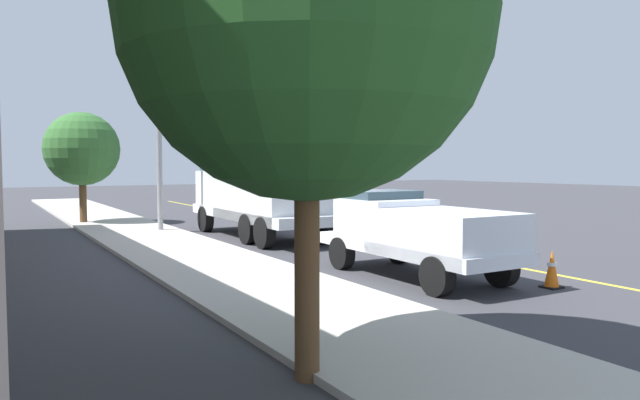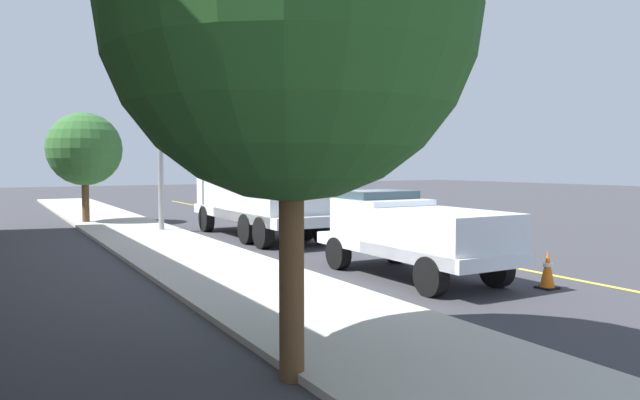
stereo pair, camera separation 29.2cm
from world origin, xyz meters
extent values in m
plane|color=#38383D|center=(0.00, 0.00, 0.00)|extent=(120.00, 120.00, 0.00)
cube|color=#B2ADA3|center=(0.20, 7.02, 0.06)|extent=(60.08, 5.34, 0.12)
cube|color=yellow|center=(0.00, 0.00, 0.00)|extent=(49.98, 1.61, 0.01)
cube|color=silver|center=(1.54, 3.18, 0.90)|extent=(8.27, 2.74, 0.36)
cube|color=silver|center=(4.16, 3.10, 1.67)|extent=(2.69, 2.43, 1.60)
cube|color=#384C56|center=(4.36, 3.10, 2.37)|extent=(1.86, 2.15, 0.64)
cube|color=silver|center=(0.56, 3.21, 1.62)|extent=(5.32, 2.65, 1.80)
cube|color=white|center=(-0.22, 3.40, 3.95)|extent=(1.70, 0.62, 2.88)
cube|color=white|center=(1.79, 3.81, 5.84)|extent=(2.77, 0.84, 1.29)
cube|color=white|center=(3.09, 4.08, 6.20)|extent=(0.90, 0.90, 0.90)
cube|color=yellow|center=(3.09, 4.08, 6.80)|extent=(0.36, 0.24, 0.60)
cylinder|color=black|center=(4.44, 4.22, 0.52)|extent=(1.05, 0.37, 1.04)
cylinder|color=black|center=(4.38, 1.97, 0.52)|extent=(1.05, 0.37, 1.04)
cylinder|color=black|center=(0.10, 4.35, 0.52)|extent=(1.05, 0.37, 1.04)
cylinder|color=black|center=(0.03, 2.10, 0.52)|extent=(1.05, 0.37, 1.04)
cylinder|color=black|center=(-1.21, 4.39, 0.52)|extent=(1.05, 0.37, 1.04)
cylinder|color=black|center=(-1.28, 2.14, 0.52)|extent=(1.05, 0.37, 1.04)
cube|color=white|center=(-7.49, 3.44, 0.75)|extent=(5.66, 2.26, 0.30)
cube|color=white|center=(-6.26, 3.41, 1.30)|extent=(2.07, 1.99, 1.10)
cube|color=#384C56|center=(-6.06, 3.40, 1.78)|extent=(1.39, 1.80, 0.56)
cube|color=white|center=(-8.50, 3.47, 1.15)|extent=(3.42, 2.20, 1.10)
cylinder|color=black|center=(-5.62, 4.33, 0.42)|extent=(0.85, 0.32, 0.84)
cylinder|color=black|center=(-5.67, 2.44, 0.42)|extent=(0.85, 0.32, 0.84)
cylinder|color=black|center=(-9.31, 4.44, 0.42)|extent=(0.85, 0.32, 0.84)
cylinder|color=black|center=(-9.37, 2.55, 0.42)|extent=(0.85, 0.32, 0.84)
cube|color=maroon|center=(7.50, -3.09, 0.79)|extent=(4.85, 2.04, 0.70)
cube|color=#384C56|center=(7.65, -3.09, 1.39)|extent=(3.50, 1.77, 0.60)
cylinder|color=black|center=(5.84, -3.90, 0.34)|extent=(0.69, 0.26, 0.68)
cylinder|color=black|center=(5.89, -2.19, 0.34)|extent=(0.69, 0.26, 0.68)
cylinder|color=black|center=(9.10, -3.99, 0.34)|extent=(0.69, 0.26, 0.68)
cylinder|color=black|center=(9.15, -2.28, 0.34)|extent=(0.69, 0.26, 0.68)
cube|color=black|center=(-10.06, 1.71, 0.02)|extent=(0.40, 0.40, 0.04)
cone|color=orange|center=(-10.06, 1.71, 0.45)|extent=(0.32, 0.32, 0.82)
cylinder|color=white|center=(-10.06, 1.71, 0.53)|extent=(0.20, 0.20, 0.08)
cube|color=black|center=(5.76, 1.39, 0.02)|extent=(0.40, 0.40, 0.04)
cone|color=orange|center=(5.76, 1.39, 0.43)|extent=(0.32, 0.32, 0.77)
cylinder|color=white|center=(5.76, 1.39, 0.50)|extent=(0.20, 0.20, 0.08)
cylinder|color=gray|center=(5.10, 5.88, 4.37)|extent=(0.22, 0.22, 8.74)
cube|color=gray|center=(2.45, 5.96, 7.76)|extent=(5.29, 0.31, 0.16)
cube|color=gold|center=(3.59, 5.92, 7.21)|extent=(0.14, 0.56, 1.00)
cube|color=black|center=(3.58, 5.82, 7.21)|extent=(0.21, 0.33, 0.84)
cube|color=gold|center=(2.07, 5.97, 7.21)|extent=(0.14, 0.56, 1.00)
cube|color=black|center=(2.07, 5.87, 7.21)|extent=(0.21, 0.33, 0.84)
cube|color=gold|center=(0.56, 6.01, 7.21)|extent=(0.14, 0.56, 1.00)
cube|color=black|center=(0.56, 5.91, 7.21)|extent=(0.21, 0.33, 0.84)
cylinder|color=brown|center=(-11.99, 9.18, 1.48)|extent=(0.32, 0.32, 2.97)
sphere|color=#1E471C|center=(-11.99, 9.18, 4.59)|extent=(4.63, 4.63, 4.63)
cylinder|color=brown|center=(10.11, 7.91, 1.14)|extent=(0.32, 0.32, 2.28)
sphere|color=#33662D|center=(10.11, 7.91, 3.44)|extent=(3.33, 3.33, 3.33)
camera|label=1|loc=(-18.36, 12.96, 2.75)|focal=33.20mm
camera|label=2|loc=(-18.51, 12.71, 2.75)|focal=33.20mm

